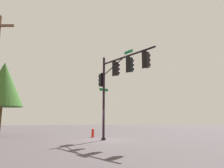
# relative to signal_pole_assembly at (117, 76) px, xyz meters

# --- Properties ---
(ground_plane) EXTENTS (120.00, 120.00, 0.00)m
(ground_plane) POSITION_rel_signal_pole_assembly_xyz_m (-1.66, -0.72, -5.15)
(ground_plane) COLOR #443D41
(signal_pole_assembly) EXTENTS (6.01, 2.73, 7.14)m
(signal_pole_assembly) POSITION_rel_signal_pole_assembly_xyz_m (0.00, 0.00, 0.00)
(signal_pole_assembly) COLOR black
(signal_pole_assembly) RESTS_ON ground_plane
(fire_hydrant) EXTENTS (0.33, 0.24, 0.83)m
(fire_hydrant) POSITION_rel_signal_pole_assembly_xyz_m (-4.70, -1.03, -4.73)
(fire_hydrant) COLOR red
(fire_hydrant) RESTS_ON ground_plane
(tree_near) EXTENTS (4.37, 4.37, 7.94)m
(tree_near) POSITION_rel_signal_pole_assembly_xyz_m (-8.95, -10.15, 0.36)
(tree_near) COLOR brown
(tree_near) RESTS_ON ground_plane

